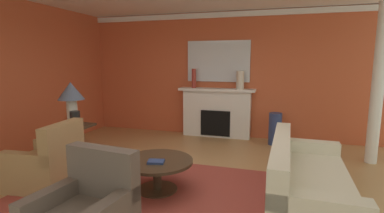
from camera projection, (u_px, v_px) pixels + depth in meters
name	position (u px, v px, depth m)	size (l,w,h in m)	color
ground_plane	(181.00, 184.00, 4.28)	(8.60, 8.60, 0.00)	tan
wall_fireplace	(222.00, 75.00, 6.94)	(7.22, 0.12, 2.93)	#C65633
wall_window	(13.00, 80.00, 5.30)	(0.12, 6.59, 2.93)	#C65633
crown_moulding	(223.00, 15.00, 6.65)	(7.22, 0.08, 0.12)	white
area_rug	(158.00, 190.00, 4.08)	(3.75, 2.27, 0.01)	#993D33
fireplace	(216.00, 114.00, 6.91)	(1.80, 0.35, 1.17)	white
mantel_mirror	(218.00, 61.00, 6.83)	(1.49, 0.04, 0.96)	silver
sofa	(305.00, 186.00, 3.53)	(0.97, 2.13, 0.85)	beige
armchair_near_window	(48.00, 166.00, 4.18)	(0.86, 0.86, 0.95)	#9E7A4C
coffee_table	(157.00, 168.00, 4.03)	(1.00, 1.00, 0.45)	#3D2D1E
side_table	(74.00, 142.00, 5.07)	(0.56, 0.56, 0.70)	#3D2D1E
table_lamp	(71.00, 95.00, 4.94)	(0.44, 0.44, 0.75)	beige
vase_mantel_right	(240.00, 80.00, 6.58)	(0.18, 0.18, 0.42)	beige
vase_on_side_table	(75.00, 119.00, 4.85)	(0.17, 0.17, 0.27)	black
vase_mantel_left	(194.00, 78.00, 6.89)	(0.10, 0.10, 0.46)	#9E3328
vase_tall_corner	(275.00, 129.00, 6.27)	(0.27, 0.27, 0.70)	navy
book_red_cover	(156.00, 162.00, 3.89)	(0.22, 0.16, 0.03)	navy
column_white	(378.00, 81.00, 4.98)	(0.20, 0.20, 2.93)	white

